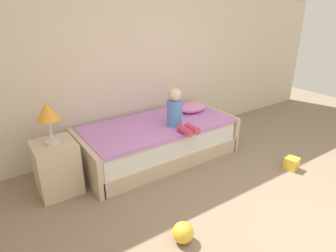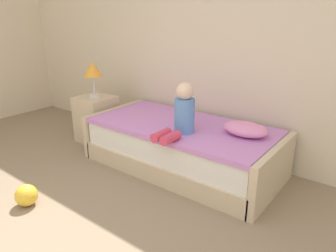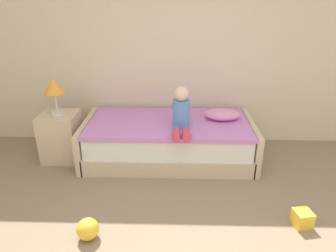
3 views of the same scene
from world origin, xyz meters
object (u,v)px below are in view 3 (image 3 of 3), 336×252
bed (169,140)px  toy_block (302,219)px  child_figure (181,113)px  nightstand (61,137)px  table_lamp (54,88)px  toy_ball (88,229)px  pillow (222,114)px

bed → toy_block: 1.77m
child_figure → toy_block: child_figure is taller
nightstand → child_figure: size_ratio=1.18×
bed → table_lamp: size_ratio=4.69×
toy_ball → child_figure: bearing=56.6°
nightstand → pillow: pillow is taller
child_figure → pillow: 0.63m
pillow → toy_ball: size_ratio=2.26×
bed → pillow: pillow is taller
toy_ball → nightstand: bearing=116.1°
child_figure → pillow: bearing=32.3°
child_figure → toy_ball: bearing=-123.4°
table_lamp → pillow: size_ratio=1.02×
table_lamp → child_figure: (1.50, -0.18, -0.23)m
pillow → bed: bearing=-171.5°
bed → toy_ball: bearing=-114.3°
toy_ball → toy_block: size_ratio=1.26×
pillow → nightstand: bearing=-175.9°
bed → child_figure: size_ratio=4.14×
pillow → toy_block: (0.58, -1.34, -0.49)m
toy_block → pillow: bearing=113.4°
pillow → toy_ball: 2.10m
toy_ball → bed: bearing=65.7°
nightstand → toy_block: (2.60, -1.20, -0.22)m
table_lamp → pillow: 2.06m
bed → table_lamp: 1.52m
nightstand → pillow: (2.02, 0.14, 0.26)m
child_figure → toy_block: 1.62m
nightstand → child_figure: (1.50, -0.18, 0.40)m
bed → table_lamp: table_lamp is taller
nightstand → table_lamp: bearing=135.0°
bed → nightstand: bearing=-178.1°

